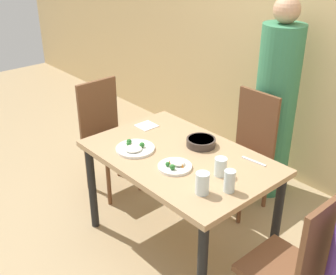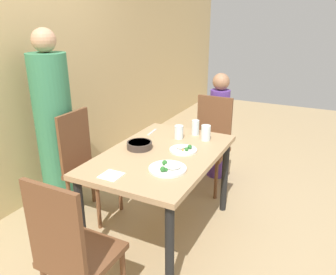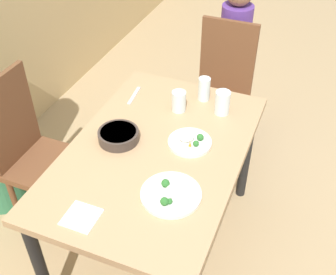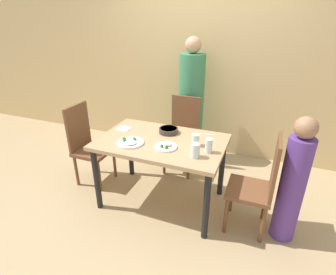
{
  "view_description": "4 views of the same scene",
  "coord_description": "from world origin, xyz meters",
  "px_view_note": "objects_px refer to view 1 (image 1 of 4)",
  "views": [
    {
      "loc": [
        1.82,
        -1.71,
        2.13
      ],
      "look_at": [
        -0.15,
        0.03,
        0.82
      ],
      "focal_mm": 45.0,
      "sensor_mm": 36.0,
      "label": 1
    },
    {
      "loc": [
        -2.11,
        -1.11,
        1.77
      ],
      "look_at": [
        0.15,
        0.02,
        0.83
      ],
      "focal_mm": 35.0,
      "sensor_mm": 36.0,
      "label": 2
    },
    {
      "loc": [
        -1.42,
        -0.64,
        2.12
      ],
      "look_at": [
        -0.09,
        -0.1,
        0.93
      ],
      "focal_mm": 45.0,
      "sensor_mm": 36.0,
      "label": 3
    },
    {
      "loc": [
        0.95,
        -2.22,
        1.9
      ],
      "look_at": [
        0.08,
        -0.02,
        0.81
      ],
      "focal_mm": 28.0,
      "sensor_mm": 36.0,
      "label": 4
    }
  ],
  "objects_px": {
    "chair_adult_spot": "(247,149)",
    "bowl_curry": "(201,142)",
    "person_adult": "(275,109)",
    "glass_water_tall": "(221,167)",
    "chair_child_spot": "(297,265)",
    "plate_rice_adult": "(175,166)"
  },
  "relations": [
    {
      "from": "bowl_curry",
      "to": "plate_rice_adult",
      "type": "relative_size",
      "value": 0.94
    },
    {
      "from": "person_adult",
      "to": "chair_child_spot",
      "type": "bearing_deg",
      "value": -48.84
    },
    {
      "from": "person_adult",
      "to": "glass_water_tall",
      "type": "height_order",
      "value": "person_adult"
    },
    {
      "from": "chair_child_spot",
      "to": "person_adult",
      "type": "distance_m",
      "value": 1.57
    },
    {
      "from": "chair_child_spot",
      "to": "glass_water_tall",
      "type": "height_order",
      "value": "chair_child_spot"
    },
    {
      "from": "chair_child_spot",
      "to": "bowl_curry",
      "type": "xyz_separation_m",
      "value": [
        -0.99,
        0.27,
        0.27
      ]
    },
    {
      "from": "person_adult",
      "to": "bowl_curry",
      "type": "height_order",
      "value": "person_adult"
    },
    {
      "from": "chair_child_spot",
      "to": "plate_rice_adult",
      "type": "bearing_deg",
      "value": -85.0
    },
    {
      "from": "chair_adult_spot",
      "to": "plate_rice_adult",
      "type": "distance_m",
      "value": 0.95
    },
    {
      "from": "person_adult",
      "to": "glass_water_tall",
      "type": "distance_m",
      "value": 1.15
    },
    {
      "from": "chair_adult_spot",
      "to": "person_adult",
      "type": "bearing_deg",
      "value": 90.0
    },
    {
      "from": "plate_rice_adult",
      "to": "chair_child_spot",
      "type": "bearing_deg",
      "value": 5.0
    },
    {
      "from": "chair_adult_spot",
      "to": "bowl_curry",
      "type": "relative_size",
      "value": 4.77
    },
    {
      "from": "chair_child_spot",
      "to": "bowl_curry",
      "type": "relative_size",
      "value": 4.77
    },
    {
      "from": "person_adult",
      "to": "chair_adult_spot",
      "type": "bearing_deg",
      "value": -90.0
    },
    {
      "from": "glass_water_tall",
      "to": "person_adult",
      "type": "bearing_deg",
      "value": 109.2
    },
    {
      "from": "bowl_curry",
      "to": "glass_water_tall",
      "type": "relative_size",
      "value": 1.75
    },
    {
      "from": "plate_rice_adult",
      "to": "person_adult",
      "type": "bearing_deg",
      "value": 96.02
    },
    {
      "from": "glass_water_tall",
      "to": "chair_adult_spot",
      "type": "bearing_deg",
      "value": 116.64
    },
    {
      "from": "chair_adult_spot",
      "to": "glass_water_tall",
      "type": "bearing_deg",
      "value": -63.36
    },
    {
      "from": "chair_adult_spot",
      "to": "bowl_curry",
      "type": "distance_m",
      "value": 0.63
    },
    {
      "from": "plate_rice_adult",
      "to": "glass_water_tall",
      "type": "height_order",
      "value": "glass_water_tall"
    }
  ]
}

